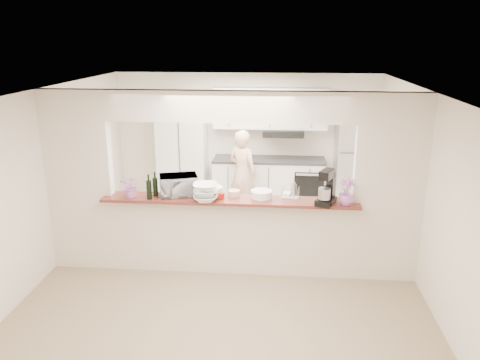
# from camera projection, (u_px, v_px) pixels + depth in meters

# --- Properties ---
(floor) EXTENTS (6.00, 6.00, 0.00)m
(floor) POSITION_uv_depth(u_px,v_px,m) (230.00, 271.00, 6.54)
(floor) COLOR #9A8968
(floor) RESTS_ON ground
(tile_overlay) EXTENTS (5.00, 2.90, 0.01)m
(tile_overlay) POSITION_uv_depth(u_px,v_px,m) (240.00, 228.00, 8.02)
(tile_overlay) COLOR beige
(tile_overlay) RESTS_ON floor
(partition) EXTENTS (5.00, 0.15, 2.50)m
(partition) POSITION_uv_depth(u_px,v_px,m) (230.00, 169.00, 6.11)
(partition) COLOR silver
(partition) RESTS_ON floor
(bar_counter) EXTENTS (3.40, 0.38, 1.09)m
(bar_counter) POSITION_uv_depth(u_px,v_px,m) (230.00, 233.00, 6.37)
(bar_counter) COLOR silver
(bar_counter) RESTS_ON floor
(kitchen_cabinets) EXTENTS (3.15, 0.62, 2.25)m
(kitchen_cabinets) POSITION_uv_depth(u_px,v_px,m) (236.00, 156.00, 8.87)
(kitchen_cabinets) COLOR silver
(kitchen_cabinets) RESTS_ON floor
(refrigerator) EXTENTS (0.75, 0.70, 1.70)m
(refrigerator) POSITION_uv_depth(u_px,v_px,m) (355.00, 166.00, 8.65)
(refrigerator) COLOR silver
(refrigerator) RESTS_ON floor
(flower_left) EXTENTS (0.34, 0.32, 0.30)m
(flower_left) POSITION_uv_depth(u_px,v_px,m) (131.00, 186.00, 6.18)
(flower_left) COLOR #E97BD7
(flower_left) RESTS_ON bar_counter
(wine_bottle_a) EXTENTS (0.07, 0.07, 0.34)m
(wine_bottle_a) POSITION_uv_depth(u_px,v_px,m) (149.00, 189.00, 6.13)
(wine_bottle_a) COLOR black
(wine_bottle_a) RESTS_ON bar_counter
(wine_bottle_b) EXTENTS (0.07, 0.07, 0.33)m
(wine_bottle_b) POSITION_uv_depth(u_px,v_px,m) (155.00, 187.00, 6.25)
(wine_bottle_b) COLOR black
(wine_bottle_b) RESTS_ON bar_counter
(toaster_oven) EXTENTS (0.57, 0.46, 0.27)m
(toaster_oven) POSITION_uv_depth(u_px,v_px,m) (179.00, 185.00, 6.29)
(toaster_oven) COLOR #B3B2B8
(toaster_oven) RESTS_ON bar_counter
(serving_bowls) EXTENTS (0.35, 0.35, 0.23)m
(serving_bowls) POSITION_uv_depth(u_px,v_px,m) (205.00, 193.00, 6.05)
(serving_bowls) COLOR white
(serving_bowls) RESTS_ON bar_counter
(plate_stack_a) EXTENTS (0.29, 0.29, 0.13)m
(plate_stack_a) POSITION_uv_depth(u_px,v_px,m) (211.00, 191.00, 6.25)
(plate_stack_a) COLOR white
(plate_stack_a) RESTS_ON bar_counter
(plate_stack_b) EXTENTS (0.28, 0.28, 0.10)m
(plate_stack_b) POSITION_uv_depth(u_px,v_px,m) (261.00, 194.00, 6.20)
(plate_stack_b) COLOR white
(plate_stack_b) RESTS_ON bar_counter
(red_bowl) EXTENTS (0.16, 0.16, 0.08)m
(red_bowl) POSITION_uv_depth(u_px,v_px,m) (218.00, 195.00, 6.20)
(red_bowl) COLOR maroon
(red_bowl) RESTS_ON bar_counter
(tan_bowl) EXTENTS (0.16, 0.16, 0.08)m
(tan_bowl) POSITION_uv_depth(u_px,v_px,m) (234.00, 193.00, 6.28)
(tan_bowl) COLOR #CCB390
(tan_bowl) RESTS_ON bar_counter
(utensil_caddy) EXTENTS (0.25, 0.17, 0.22)m
(utensil_caddy) POSITION_uv_depth(u_px,v_px,m) (290.00, 191.00, 6.18)
(utensil_caddy) COLOR silver
(utensil_caddy) RESTS_ON bar_counter
(stand_mixer) EXTENTS (0.31, 0.36, 0.46)m
(stand_mixer) POSITION_uv_depth(u_px,v_px,m) (327.00, 189.00, 5.93)
(stand_mixer) COLOR black
(stand_mixer) RESTS_ON bar_counter
(flower_right) EXTENTS (0.23, 0.23, 0.35)m
(flower_right) POSITION_uv_depth(u_px,v_px,m) (346.00, 192.00, 5.90)
(flower_right) COLOR #C46ECC
(flower_right) RESTS_ON bar_counter
(person) EXTENTS (0.69, 0.62, 1.57)m
(person) POSITION_uv_depth(u_px,v_px,m) (243.00, 174.00, 8.39)
(person) COLOR #D3A489
(person) RESTS_ON floor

